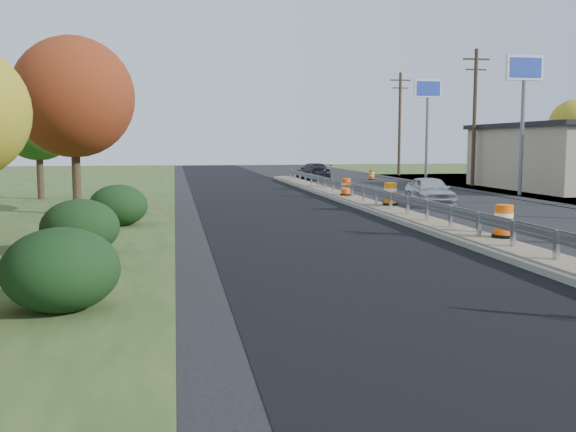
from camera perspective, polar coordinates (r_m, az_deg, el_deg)
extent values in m
plane|color=black|center=(20.15, 16.54, -2.33)|extent=(140.00, 140.00, 0.00)
cube|color=black|center=(28.32, -0.69, 0.44)|extent=(7.20, 120.00, 0.01)
cube|color=gray|center=(27.46, 9.10, 0.34)|extent=(1.60, 55.00, 0.18)
cube|color=brown|center=(27.45, 9.10, 0.58)|extent=(1.25, 55.00, 0.05)
cube|color=silver|center=(16.63, 22.77, -2.38)|extent=(0.10, 0.15, 0.70)
cube|color=silver|center=(18.32, 19.39, -1.46)|extent=(0.10, 0.15, 0.70)
cube|color=silver|center=(20.07, 16.60, -0.70)|extent=(0.10, 0.15, 0.70)
cube|color=silver|center=(21.86, 14.26, -0.05)|extent=(0.10, 0.15, 0.70)
cube|color=silver|center=(23.69, 12.28, 0.49)|extent=(0.10, 0.15, 0.70)
cube|color=silver|center=(25.54, 10.58, 0.96)|extent=(0.10, 0.15, 0.70)
cube|color=silver|center=(27.41, 9.11, 1.36)|extent=(0.10, 0.15, 0.70)
cube|color=silver|center=(29.30, 7.84, 1.71)|extent=(0.10, 0.15, 0.70)
cube|color=silver|center=(31.20, 6.71, 2.01)|extent=(0.10, 0.15, 0.70)
cube|color=silver|center=(33.12, 5.72, 2.28)|extent=(0.10, 0.15, 0.70)
cube|color=silver|center=(35.04, 4.83, 2.52)|extent=(0.10, 0.15, 0.70)
cube|color=silver|center=(36.98, 4.04, 2.74)|extent=(0.10, 0.15, 0.70)
cube|color=silver|center=(38.92, 3.32, 2.93)|extent=(0.10, 0.15, 0.70)
cube|color=silver|center=(40.86, 2.68, 3.10)|extent=(0.10, 0.15, 0.70)
cube|color=silver|center=(42.81, 2.09, 3.26)|extent=(0.10, 0.15, 0.70)
cube|color=silver|center=(44.76, 1.55, 3.41)|extent=(0.10, 0.15, 0.70)
cube|color=silver|center=(46.72, 1.06, 3.54)|extent=(0.10, 0.15, 0.70)
cube|color=silver|center=(48.68, 0.61, 3.66)|extent=(0.10, 0.15, 0.70)
cube|color=silver|center=(50.65, 0.19, 3.77)|extent=(0.10, 0.15, 0.70)
cube|color=silver|center=(28.34, 8.46, 1.94)|extent=(0.04, 46.00, 0.34)
cube|color=silver|center=(28.34, 8.46, 1.78)|extent=(0.06, 46.00, 0.03)
cube|color=silver|center=(28.33, 8.46, 2.10)|extent=(0.06, 46.00, 0.03)
cube|color=black|center=(43.26, 19.10, 4.30)|extent=(0.08, 7.20, 2.20)
cylinder|color=slate|center=(39.00, 20.07, 6.70)|extent=(0.22, 0.22, 6.80)
cube|color=white|center=(39.22, 20.29, 12.26)|extent=(2.20, 0.25, 1.40)
cube|color=#263FB2|center=(39.22, 20.29, 12.26)|extent=(1.90, 0.30, 1.10)
cylinder|color=slate|center=(51.60, 12.23, 6.81)|extent=(0.22, 0.22, 6.80)
cube|color=white|center=(51.77, 12.33, 11.01)|extent=(2.20, 0.25, 1.40)
cube|color=#263FB2|center=(51.77, 12.33, 11.01)|extent=(1.90, 0.30, 1.10)
cylinder|color=#473523|center=(46.56, 16.24, 8.34)|extent=(0.26, 0.26, 9.40)
cube|color=#473523|center=(46.88, 16.40, 13.23)|extent=(1.90, 0.12, 0.12)
cube|color=#473523|center=(46.80, 16.37, 12.38)|extent=(1.50, 0.10, 0.10)
cylinder|color=#473523|center=(60.39, 9.89, 8.03)|extent=(0.26, 0.26, 9.40)
cube|color=#473523|center=(60.63, 9.97, 11.81)|extent=(1.90, 0.12, 0.12)
cube|color=#473523|center=(60.57, 9.96, 11.15)|extent=(1.50, 0.10, 0.10)
ellipsoid|color=black|center=(12.17, -19.53, -4.48)|extent=(2.09, 2.09, 1.52)
ellipsoid|color=black|center=(18.11, -17.99, -0.92)|extent=(2.09, 2.09, 1.52)
ellipsoid|color=black|center=(23.98, -14.84, 0.93)|extent=(2.09, 2.09, 1.52)
cylinder|color=#473523|center=(28.12, -18.29, 3.43)|extent=(0.36, 0.36, 3.30)
sphere|color=maroon|center=(28.15, -18.53, 9.99)|extent=(4.95, 4.95, 4.95)
cylinder|color=#473523|center=(36.51, -21.16, 3.60)|extent=(0.36, 0.36, 2.86)
sphere|color=#26541C|center=(36.50, -21.34, 7.99)|extent=(4.29, 4.29, 4.29)
cylinder|color=#473523|center=(62.51, 24.08, 4.61)|extent=(0.36, 0.36, 3.08)
sphere|color=gold|center=(62.51, 24.21, 7.36)|extent=(4.62, 4.62, 4.62)
cylinder|color=black|center=(19.96, 18.57, -1.69)|extent=(0.66, 0.66, 0.09)
cylinder|color=#FF5D0A|center=(19.90, 18.62, -0.37)|extent=(0.53, 0.53, 0.93)
cylinder|color=white|center=(19.88, 18.64, 0.07)|extent=(0.54, 0.54, 0.12)
cylinder|color=white|center=(19.91, 18.61, -0.62)|extent=(0.54, 0.54, 0.12)
cylinder|color=black|center=(29.16, 9.07, 1.06)|extent=(0.68, 0.68, 0.09)
cylinder|color=orange|center=(29.12, 9.09, 2.00)|extent=(0.55, 0.55, 0.96)
cylinder|color=white|center=(29.11, 9.09, 2.31)|extent=(0.56, 0.56, 0.13)
cylinder|color=white|center=(29.13, 9.08, 1.82)|extent=(0.56, 0.56, 0.13)
cylinder|color=black|center=(34.27, 5.16, 1.91)|extent=(0.61, 0.61, 0.08)
cylinder|color=#FF4F0A|center=(34.24, 5.17, 2.62)|extent=(0.49, 0.49, 0.85)
cylinder|color=white|center=(34.23, 5.17, 2.86)|extent=(0.50, 0.50, 0.11)
cylinder|color=white|center=(34.25, 5.16, 2.49)|extent=(0.50, 0.50, 0.11)
cylinder|color=black|center=(53.29, 7.44, 3.26)|extent=(0.54, 0.54, 0.07)
cylinder|color=#E75D09|center=(53.27, 7.45, 3.67)|extent=(0.43, 0.43, 0.76)
cylinder|color=white|center=(53.27, 7.45, 3.81)|extent=(0.45, 0.45, 0.10)
cylinder|color=white|center=(53.28, 7.45, 3.59)|extent=(0.45, 0.45, 0.10)
imported|color=#BCBDC2|center=(31.79, 12.50, 2.20)|extent=(2.05, 4.25, 1.40)
imported|color=black|center=(53.17, 2.25, 4.00)|extent=(2.32, 4.83, 1.36)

